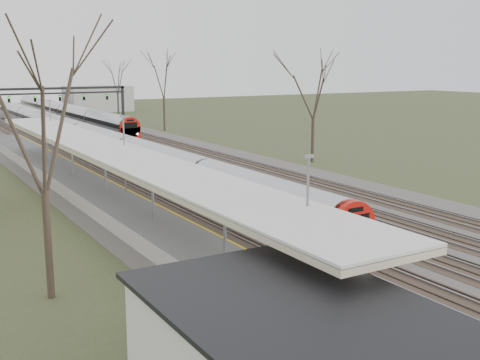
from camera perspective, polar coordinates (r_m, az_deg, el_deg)
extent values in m
cube|color=#474442|center=(63.08, -10.71, 2.27)|extent=(24.00, 160.00, 0.10)
cube|color=#4C3828|center=(61.32, -15.98, 1.82)|extent=(2.60, 160.00, 0.06)
cube|color=gray|center=(61.14, -16.63, 1.83)|extent=(0.07, 160.00, 0.12)
cube|color=gray|center=(61.49, -15.34, 1.95)|extent=(0.07, 160.00, 0.12)
cube|color=#4C3828|center=(62.28, -12.87, 2.11)|extent=(2.60, 160.00, 0.06)
cube|color=gray|center=(62.06, -13.50, 2.11)|extent=(0.07, 160.00, 0.12)
cube|color=gray|center=(62.48, -12.25, 2.23)|extent=(0.07, 160.00, 0.12)
cube|color=#4C3828|center=(63.41, -9.86, 2.38)|extent=(2.60, 160.00, 0.06)
cube|color=gray|center=(63.16, -10.47, 2.39)|extent=(0.07, 160.00, 0.12)
cube|color=gray|center=(63.66, -9.26, 2.49)|extent=(0.07, 160.00, 0.12)
cube|color=#4C3828|center=(64.72, -6.96, 2.63)|extent=(2.60, 160.00, 0.06)
cube|color=gray|center=(64.43, -7.55, 2.64)|extent=(0.07, 160.00, 0.12)
cube|color=gray|center=(64.99, -6.39, 2.74)|extent=(0.07, 160.00, 0.12)
cube|color=#4C3828|center=(66.18, -4.19, 2.87)|extent=(2.60, 160.00, 0.06)
cube|color=gray|center=(65.86, -4.75, 2.88)|extent=(0.07, 160.00, 0.12)
cube|color=gray|center=(66.49, -3.63, 2.97)|extent=(0.07, 160.00, 0.12)
cube|color=#9E9B93|center=(43.84, -13.97, -1.05)|extent=(3.50, 69.00, 1.00)
cylinder|color=slate|center=(19.52, 10.26, -9.87)|extent=(0.14, 0.14, 3.00)
cylinder|color=slate|center=(25.77, -1.45, -4.53)|extent=(0.14, 0.14, 3.00)
cylinder|color=slate|center=(32.79, -8.29, -1.27)|extent=(0.14, 0.14, 3.00)
cylinder|color=slate|center=(40.18, -12.66, 0.83)|extent=(0.14, 0.14, 3.00)
cylinder|color=slate|center=(47.76, -15.65, 2.27)|extent=(0.14, 0.14, 3.00)
cylinder|color=slate|center=(55.46, -17.83, 3.31)|extent=(0.14, 0.14, 3.00)
cube|color=silver|center=(39.00, -12.29, 2.86)|extent=(4.10, 50.00, 0.12)
cube|color=#C3BA97|center=(39.02, -12.28, 2.61)|extent=(4.10, 50.00, 0.25)
cube|color=black|center=(94.38, -11.05, 6.89)|extent=(0.35, 0.35, 6.00)
cube|color=black|center=(91.30, -17.24, 8.29)|extent=(21.00, 0.35, 0.35)
cube|color=black|center=(91.33, -17.22, 7.86)|extent=(21.00, 0.25, 0.25)
cube|color=black|center=(89.91, -21.06, 7.13)|extent=(0.32, 0.22, 0.85)
sphere|color=#0CFF19|center=(89.76, -21.05, 7.28)|extent=(0.16, 0.16, 0.16)
cube|color=black|center=(90.57, -18.86, 7.29)|extent=(0.32, 0.22, 0.85)
sphere|color=#0CFF19|center=(90.42, -18.85, 7.45)|extent=(0.16, 0.16, 0.16)
cube|color=black|center=(91.35, -16.70, 7.45)|extent=(0.32, 0.22, 0.85)
sphere|color=#0CFF19|center=(91.20, -16.69, 7.60)|extent=(0.16, 0.16, 0.16)
cube|color=black|center=(92.26, -14.58, 7.58)|extent=(0.32, 0.22, 0.85)
sphere|color=#0CFF19|center=(92.11, -14.56, 7.74)|extent=(0.16, 0.16, 0.16)
cube|color=black|center=(93.29, -12.50, 7.71)|extent=(0.32, 0.22, 0.85)
sphere|color=#0CFF19|center=(93.15, -12.48, 7.86)|extent=(0.16, 0.16, 0.16)
cylinder|color=#2D231C|center=(25.27, -17.72, -5.96)|extent=(0.30, 0.30, 4.50)
cylinder|color=#2D231C|center=(58.08, 6.90, 3.83)|extent=(0.30, 0.30, 4.50)
cube|color=#9FA1A9|center=(69.03, -14.77, 3.71)|extent=(2.55, 90.00, 1.60)
cylinder|color=#9FA1A9|center=(68.96, -14.79, 4.25)|extent=(2.60, 89.70, 2.60)
cube|color=black|center=(68.95, -14.80, 4.33)|extent=(2.62, 89.40, 0.55)
cube|color=#B4110A|center=(29.32, 10.49, -5.73)|extent=(2.55, 0.50, 1.50)
cylinder|color=#B4110A|center=(29.17, 10.47, -4.39)|extent=(2.60, 0.60, 2.60)
cube|color=black|center=(28.90, 10.84, -3.93)|extent=(1.70, 0.12, 0.70)
sphere|color=white|center=(28.67, 9.45, -6.29)|extent=(0.22, 0.22, 0.22)
sphere|color=white|center=(29.76, 11.98, -5.74)|extent=(0.22, 0.22, 0.22)
cube|color=black|center=(69.15, -14.73, 2.95)|extent=(1.80, 89.00, 0.35)
cube|color=#9FA1A9|center=(103.11, -16.22, 5.93)|extent=(2.55, 60.00, 1.60)
cylinder|color=#9FA1A9|center=(103.06, -16.24, 6.29)|extent=(2.60, 59.70, 2.60)
cube|color=black|center=(103.06, -16.24, 6.34)|extent=(2.62, 59.40, 0.55)
cube|color=#B4110A|center=(74.67, -10.38, 4.38)|extent=(2.55, 0.50, 1.50)
cylinder|color=#B4110A|center=(74.64, -10.41, 4.92)|extent=(2.60, 0.60, 2.60)
cube|color=black|center=(74.36, -10.34, 5.13)|extent=(1.70, 0.12, 0.70)
sphere|color=white|center=(74.20, -10.94, 4.24)|extent=(0.22, 0.22, 0.22)
sphere|color=white|center=(74.79, -9.71, 4.34)|extent=(0.22, 0.22, 0.22)
cube|color=black|center=(103.19, -16.19, 5.41)|extent=(1.80, 59.00, 0.35)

